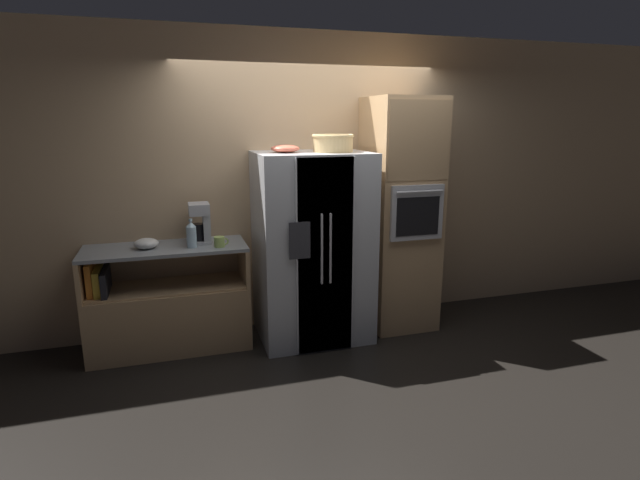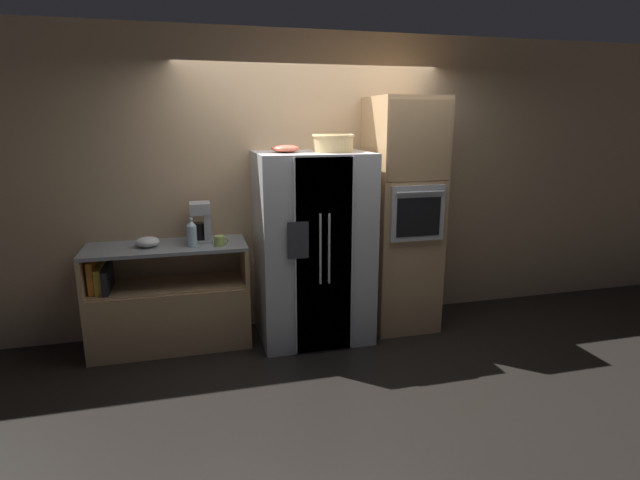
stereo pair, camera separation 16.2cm
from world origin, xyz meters
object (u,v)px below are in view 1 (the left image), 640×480
fruit_bowl (285,149)px  coffee_maker (202,221)px  mug (220,242)px  bottle_tall (191,234)px  mixing_bowl (146,243)px  wicker_basket (333,142)px  wall_oven (400,215)px  refrigerator (313,247)px

fruit_bowl → coffee_maker: bearing=166.1°
mug → bottle_tall: bearing=167.3°
mixing_bowl → coffee_maker: size_ratio=0.57×
bottle_tall → coffee_maker: coffee_maker is taller
mug → mixing_bowl: (-0.60, 0.13, -0.00)m
wicker_basket → coffee_maker: (-1.14, 0.22, -0.68)m
wall_oven → refrigerator: bearing=-176.3°
wicker_basket → coffee_maker: 1.34m
bottle_tall → mixing_bowl: bottle_tall is taller
fruit_bowl → mixing_bowl: bearing=174.8°
wall_oven → mug: (-1.73, -0.08, -0.13)m
fruit_bowl → mug: fruit_bowl is taller
wicker_basket → coffee_maker: size_ratio=1.04×
wall_oven → bottle_tall: bearing=-179.2°
refrigerator → bottle_tall: (-1.07, 0.03, 0.19)m
bottle_tall → refrigerator: bearing=-1.7°
wall_oven → wicker_basket: 1.01m
coffee_maker → fruit_bowl: bearing=-13.9°
refrigerator → mug: refrigerator is taller
fruit_bowl → coffee_maker: 0.97m
mug → coffee_maker: coffee_maker is taller
wicker_basket → fruit_bowl: 0.42m
wall_oven → mixing_bowl: wall_oven is taller
wall_oven → fruit_bowl: wall_oven is taller
refrigerator → coffee_maker: 1.02m
wall_oven → coffee_maker: (-1.86, 0.12, 0.02)m
mixing_bowl → coffee_maker: coffee_maker is taller
mug → wall_oven: bearing=2.6°
refrigerator → wicker_basket: (0.18, -0.04, 0.94)m
bottle_tall → wicker_basket: bearing=-3.3°
wicker_basket → mixing_bowl: 1.82m
mixing_bowl → fruit_bowl: bearing=-5.2°
mixing_bowl → coffee_maker: bearing=8.4°
refrigerator → wall_oven: bearing=3.7°
refrigerator → bottle_tall: 1.08m
fruit_bowl → mixing_bowl: (-1.20, 0.11, -0.78)m
mug → mixing_bowl: 0.62m
fruit_bowl → mug: (-0.59, -0.02, -0.78)m
bottle_tall → coffee_maker: size_ratio=0.70×
wall_oven → bottle_tall: size_ratio=8.86×
bottle_tall → mug: bearing=-12.7°
mug → fruit_bowl: bearing=1.9°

